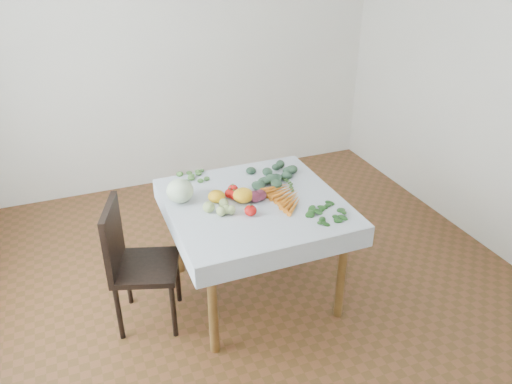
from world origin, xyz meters
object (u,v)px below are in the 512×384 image
at_px(heirloom_back, 217,196).
at_px(cabbage, 180,191).
at_px(table, 254,214).
at_px(chair, 132,258).
at_px(carrot_bunch, 285,196).

bearing_deg(heirloom_back, cabbage, 157.67).
distance_m(table, chair, 0.84).
xyz_separation_m(table, cabbage, (-0.45, 0.18, 0.18)).
bearing_deg(table, chair, 178.59).
bearing_deg(table, carrot_bunch, -10.38).
relative_size(table, heirloom_back, 8.73).
xyz_separation_m(heirloom_back, carrot_bunch, (0.44, -0.12, -0.02)).
bearing_deg(cabbage, carrot_bunch, -17.90).
bearing_deg(heirloom_back, carrot_bunch, -15.59).
xyz_separation_m(cabbage, carrot_bunch, (0.66, -0.21, -0.06)).
bearing_deg(table, cabbage, 158.86).
height_order(chair, cabbage, cabbage).
height_order(table, carrot_bunch, carrot_bunch).
height_order(table, heirloom_back, heirloom_back).
relative_size(table, carrot_bunch, 2.44).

